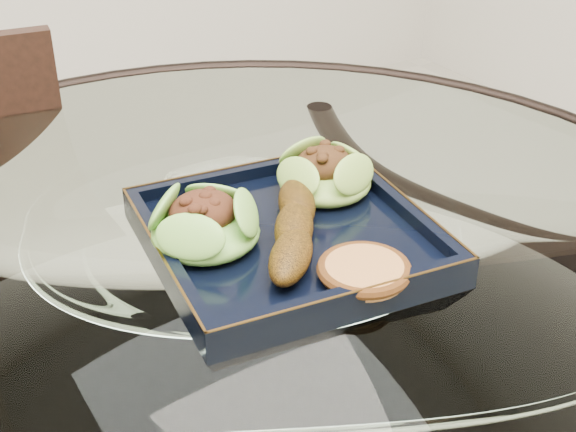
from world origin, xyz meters
TOP-DOWN VIEW (x-y plane):
  - dining_table at (-0.00, -0.00)m, footprint 1.13×1.13m
  - navy_plate at (0.04, -0.02)m, footprint 0.30×0.30m
  - lettuce_wrap_left at (-0.04, 0.01)m, footprint 0.14×0.14m
  - lettuce_wrap_right at (0.12, 0.03)m, footprint 0.12×0.12m
  - roasted_plantain at (0.03, -0.04)m, footprint 0.14×0.17m
  - crumb_patty at (0.06, -0.13)m, footprint 0.08×0.08m

SIDE VIEW (x-z plane):
  - dining_table at x=0.00m, z-range 0.21..0.98m
  - navy_plate at x=0.04m, z-range 0.76..0.78m
  - crumb_patty at x=0.06m, z-range 0.78..0.80m
  - roasted_plantain at x=0.03m, z-range 0.78..0.82m
  - lettuce_wrap_right at x=0.12m, z-range 0.78..0.82m
  - lettuce_wrap_left at x=-0.04m, z-range 0.78..0.82m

